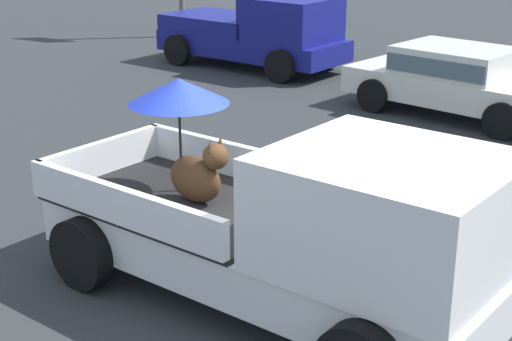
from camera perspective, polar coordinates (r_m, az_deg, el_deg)
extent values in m
plane|color=#2D3033|center=(8.43, 0.71, -9.39)|extent=(80.00, 80.00, 0.00)
cylinder|color=black|center=(8.23, 14.80, -7.71)|extent=(0.84, 0.41, 0.80)
cylinder|color=black|center=(9.96, -3.82, -2.20)|extent=(0.84, 0.41, 0.80)
cylinder|color=black|center=(8.73, -12.48, -5.88)|extent=(0.84, 0.41, 0.80)
cube|color=white|center=(8.17, 0.73, -5.89)|extent=(5.24, 2.63, 0.50)
cube|color=white|center=(7.16, 9.68, -3.06)|extent=(2.39, 2.19, 1.08)
cube|color=#4C606B|center=(6.71, 17.26, -3.42)|extent=(0.35, 1.70, 0.64)
cube|color=black|center=(8.75, -5.24, -2.21)|extent=(3.07, 2.29, 0.06)
cube|color=white|center=(9.31, -1.41, 0.74)|extent=(2.78, 0.58, 0.40)
cube|color=white|center=(8.07, -9.77, -2.56)|extent=(2.78, 0.58, 0.40)
cube|color=white|center=(9.60, -11.16, 0.94)|extent=(0.41, 1.83, 0.40)
ellipsoid|color=#472D19|center=(8.55, -4.44, -0.63)|extent=(0.72, 0.43, 0.52)
sphere|color=#472D19|center=(8.26, -2.96, 1.02)|extent=(0.32, 0.32, 0.28)
cone|color=#472D19|center=(8.27, -2.61, 2.07)|extent=(0.10, 0.10, 0.12)
cone|color=#472D19|center=(8.16, -3.35, 1.81)|extent=(0.10, 0.10, 0.12)
cylinder|color=black|center=(8.79, -5.52, 1.78)|extent=(0.03, 0.03, 1.06)
cone|color=#1E33B7|center=(8.62, -5.66, 5.78)|extent=(1.30, 1.30, 0.28)
cylinder|color=black|center=(19.49, 5.16, 8.47)|extent=(0.79, 0.38, 0.76)
cylinder|color=black|center=(17.96, 1.80, 7.59)|extent=(0.79, 0.38, 0.76)
cylinder|color=black|center=(21.37, -2.13, 9.50)|extent=(0.79, 0.38, 0.76)
cylinder|color=black|center=(19.98, -5.69, 8.72)|extent=(0.79, 0.38, 0.76)
cube|color=navy|center=(19.62, -0.33, 9.12)|extent=(5.04, 2.59, 0.50)
cube|color=navy|center=(18.78, 2.59, 10.96)|extent=(2.18, 2.10, 1.00)
cube|color=navy|center=(20.17, -2.60, 10.69)|extent=(2.97, 2.23, 0.40)
cylinder|color=black|center=(14.37, 17.45, 3.47)|extent=(0.69, 0.38, 0.66)
cylinder|color=black|center=(17.11, 11.92, 6.41)|extent=(0.69, 0.38, 0.66)
cylinder|color=black|center=(15.66, 8.55, 5.42)|extent=(0.69, 0.38, 0.66)
cube|color=silver|center=(15.67, 14.52, 5.85)|extent=(4.60, 2.77, 0.52)
cube|color=silver|center=(15.61, 14.35, 7.70)|extent=(2.43, 2.07, 0.56)
cube|color=#4C606B|center=(15.61, 14.35, 7.70)|extent=(2.39, 2.13, 0.32)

